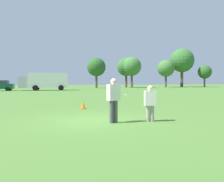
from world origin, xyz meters
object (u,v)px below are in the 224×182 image
object	(u,v)px
box_truck	(45,81)
player_thrower	(114,98)
player_defender	(150,101)
parked_car_center	(1,85)
frisbee	(126,95)
traffic_cone	(83,105)

from	to	relation	value
box_truck	player_thrower	bearing A→B (deg)	-86.01
player_defender	player_thrower	bearing A→B (deg)	174.64
parked_car_center	box_truck	distance (m)	7.42
player_thrower	frisbee	size ratio (longest dim) A/B	6.45
frisbee	box_truck	bearing A→B (deg)	94.85
player_thrower	box_truck	bearing A→B (deg)	93.99
player_thrower	player_defender	xyz separation A→B (m)	(1.52, -0.14, -0.17)
parked_car_center	player_defender	bearing A→B (deg)	-72.05
frisbee	parked_car_center	bearing A→B (deg)	106.51
player_defender	traffic_cone	world-z (taller)	player_defender
player_defender	frisbee	xyz separation A→B (m)	(-1.00, 0.11, 0.28)
player_defender	box_truck	bearing A→B (deg)	96.45
traffic_cone	box_truck	size ratio (longest dim) A/B	0.06
frisbee	box_truck	size ratio (longest dim) A/B	0.03
player_thrower	frisbee	distance (m)	0.54
player_defender	traffic_cone	size ratio (longest dim) A/B	3.08
player_thrower	parked_car_center	world-z (taller)	parked_car_center
player_defender	frisbee	bearing A→B (deg)	173.98
traffic_cone	parked_car_center	distance (m)	31.39
box_truck	frisbee	bearing A→B (deg)	-85.15
player_defender	frisbee	size ratio (longest dim) A/B	5.43
traffic_cone	parked_car_center	size ratio (longest dim) A/B	0.11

